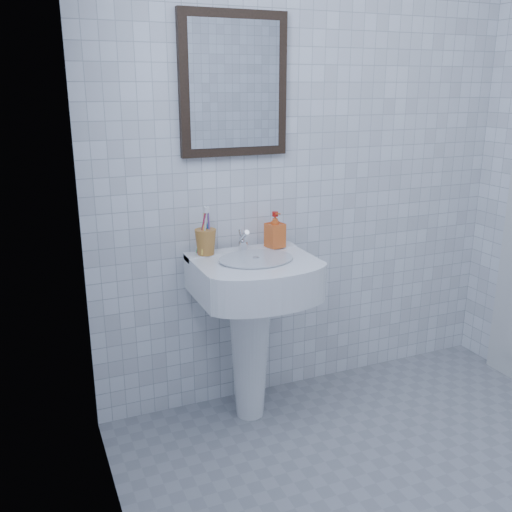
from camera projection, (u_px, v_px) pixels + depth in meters
name	position (u px, v px, depth m)	size (l,w,h in m)	color
wall_back	(310.00, 149.00, 2.76)	(2.20, 0.02, 2.50)	silver
wall_left	(131.00, 223.00, 1.29)	(0.02, 2.40, 2.50)	silver
washbasin	(252.00, 311.00, 2.62)	(0.53, 0.39, 0.82)	white
faucet	(243.00, 242.00, 2.62)	(0.04, 0.09, 0.11)	silver
toothbrush_cup	(206.00, 242.00, 2.56)	(0.10, 0.10, 0.12)	#B87630
soap_dispenser	(275.00, 230.00, 2.67)	(0.08, 0.08, 0.17)	red
wall_mirror	(234.00, 85.00, 2.51)	(0.50, 0.04, 0.62)	black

